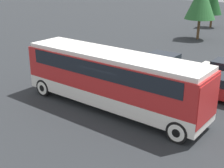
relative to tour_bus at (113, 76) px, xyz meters
The scene contains 5 objects.
ground_plane 1.87m from the tour_bus, behind, with size 120.00×120.00×0.00m, color #26282B.
tour_bus is the anchor object (origin of this frame).
parked_car_mid 7.45m from the tour_bus, 97.23° to the left, with size 4.03×1.94×1.37m.
tree_left 20.10m from the tour_bus, 100.48° to the left, with size 3.18×3.18×5.92m.
tree_right 27.94m from the tour_bus, 100.77° to the left, with size 2.38×2.38×4.98m.
Camera 1 is at (9.53, -12.29, 7.18)m, focal length 50.00 mm.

